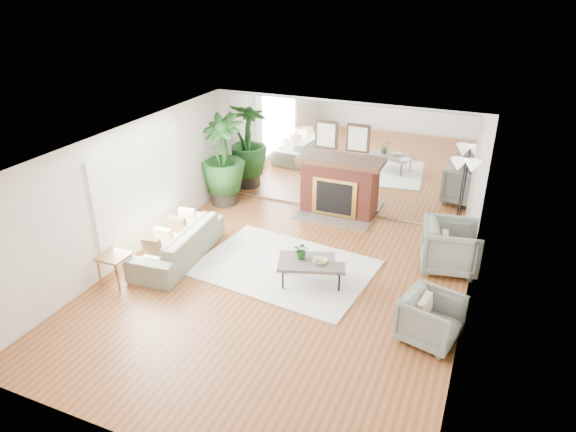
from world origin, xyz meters
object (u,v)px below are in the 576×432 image
at_px(fireplace, 337,187).
at_px(side_table, 114,260).
at_px(potted_ficus, 223,157).
at_px(sofa, 178,243).
at_px(armchair_front, 431,319).
at_px(armchair_back, 451,247).
at_px(coffee_table, 312,263).
at_px(floor_lamp, 464,173).

relative_size(fireplace, side_table, 3.76).
bearing_deg(fireplace, potted_ficus, -170.97).
bearing_deg(side_table, sofa, 66.19).
bearing_deg(fireplace, sofa, -125.61).
bearing_deg(sofa, side_table, -28.37).
xyz_separation_m(fireplace, armchair_front, (2.60, -3.60, -0.29)).
height_order(armchair_back, side_table, armchair_back).
bearing_deg(coffee_table, fireplace, 99.48).
xyz_separation_m(sofa, side_table, (-0.51, -1.15, 0.13)).
distance_m(fireplace, potted_ficus, 2.67).
distance_m(fireplace, armchair_front, 4.45).
bearing_deg(fireplace, armchair_front, -54.14).
bearing_deg(potted_ficus, coffee_table, -38.53).
bearing_deg(potted_ficus, armchair_front, -31.48).
bearing_deg(armchair_back, sofa, 98.90).
bearing_deg(coffee_table, side_table, -157.81).
distance_m(fireplace, side_table, 4.92).
distance_m(coffee_table, side_table, 3.38).
relative_size(sofa, side_table, 4.09).
relative_size(coffee_table, side_table, 2.37).
distance_m(sofa, floor_lamp, 5.56).
bearing_deg(sofa, floor_lamp, 115.32).
height_order(fireplace, armchair_front, fireplace).
bearing_deg(coffee_table, armchair_back, 34.33).
distance_m(coffee_table, sofa, 2.63).
height_order(coffee_table, side_table, side_table).
relative_size(coffee_table, armchair_front, 1.59).
height_order(coffee_table, floor_lamp, floor_lamp).
distance_m(sofa, potted_ficus, 2.74).
bearing_deg(sofa, armchair_front, 78.19).
bearing_deg(coffee_table, floor_lamp, 50.92).
xyz_separation_m(armchair_front, side_table, (-5.25, -0.54, 0.09)).
relative_size(sofa, floor_lamp, 1.29).
relative_size(armchair_back, floor_lamp, 0.57).
bearing_deg(armchair_front, sofa, 97.40).
bearing_deg(coffee_table, armchair_front, -19.06).
bearing_deg(floor_lamp, potted_ficus, -178.57).
height_order(coffee_table, armchair_back, armchair_back).
bearing_deg(potted_ficus, fireplace, 9.03).
relative_size(armchair_front, side_table, 1.49).
distance_m(armchair_front, side_table, 5.28).
xyz_separation_m(coffee_table, armchair_front, (2.12, -0.73, -0.05)).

